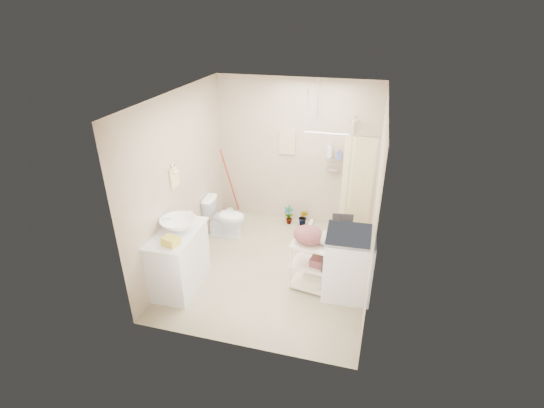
# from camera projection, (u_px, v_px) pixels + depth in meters

# --- Properties ---
(floor) EXTENTS (3.20, 3.20, 0.00)m
(floor) POSITION_uv_depth(u_px,v_px,m) (272.00, 268.00, 6.06)
(floor) COLOR tan
(floor) RESTS_ON ground
(ceiling) EXTENTS (2.80, 3.20, 0.04)m
(ceiling) POSITION_uv_depth(u_px,v_px,m) (272.00, 97.00, 4.89)
(ceiling) COLOR silver
(ceiling) RESTS_ON ground
(wall_back) EXTENTS (2.80, 0.04, 2.60)m
(wall_back) POSITION_uv_depth(u_px,v_px,m) (296.00, 154.00, 6.86)
(wall_back) COLOR #C3B197
(wall_back) RESTS_ON ground
(wall_front) EXTENTS (2.80, 0.04, 2.60)m
(wall_front) POSITION_uv_depth(u_px,v_px,m) (233.00, 254.00, 4.10)
(wall_front) COLOR #C3B197
(wall_front) RESTS_ON ground
(wall_left) EXTENTS (0.04, 3.20, 2.60)m
(wall_left) POSITION_uv_depth(u_px,v_px,m) (181.00, 181.00, 5.80)
(wall_left) COLOR #C3B197
(wall_left) RESTS_ON ground
(wall_right) EXTENTS (0.04, 3.20, 2.60)m
(wall_right) POSITION_uv_depth(u_px,v_px,m) (375.00, 203.00, 5.16)
(wall_right) COLOR #C3B197
(wall_right) RESTS_ON ground
(vanity) EXTENTS (0.59, 1.02, 0.88)m
(vanity) POSITION_uv_depth(u_px,v_px,m) (179.00, 259.00, 5.50)
(vanity) COLOR silver
(vanity) RESTS_ON ground
(sink) EXTENTS (0.62, 0.62, 0.17)m
(sink) POSITION_uv_depth(u_px,v_px,m) (179.00, 224.00, 5.32)
(sink) COLOR white
(sink) RESTS_ON vanity
(counter_basket) EXTENTS (0.23, 0.20, 0.11)m
(counter_basket) POSITION_uv_depth(u_px,v_px,m) (171.00, 241.00, 5.00)
(counter_basket) COLOR gold
(counter_basket) RESTS_ON vanity
(floor_basket) EXTENTS (0.31, 0.27, 0.14)m
(floor_basket) POSITION_uv_depth(u_px,v_px,m) (179.00, 295.00, 5.39)
(floor_basket) COLOR gold
(floor_basket) RESTS_ON ground
(toilet) EXTENTS (0.71, 0.42, 0.70)m
(toilet) POSITION_uv_depth(u_px,v_px,m) (225.00, 217.00, 6.79)
(toilet) COLOR white
(toilet) RESTS_ON ground
(mop) EXTENTS (0.14, 0.14, 1.35)m
(mop) POSITION_uv_depth(u_px,v_px,m) (228.00, 183.00, 7.29)
(mop) COLOR #A42921
(mop) RESTS_ON ground
(potted_plant_a) EXTENTS (0.20, 0.14, 0.36)m
(potted_plant_a) POSITION_uv_depth(u_px,v_px,m) (289.00, 215.00, 7.21)
(potted_plant_a) COLOR brown
(potted_plant_a) RESTS_ON ground
(potted_plant_b) EXTENTS (0.22, 0.19, 0.33)m
(potted_plant_b) POSITION_uv_depth(u_px,v_px,m) (303.00, 217.00, 7.16)
(potted_plant_b) COLOR #9C5D37
(potted_plant_b) RESTS_ON ground
(hanging_towel) EXTENTS (0.28, 0.03, 0.42)m
(hanging_towel) POSITION_uv_depth(u_px,v_px,m) (287.00, 142.00, 6.78)
(hanging_towel) COLOR beige
(hanging_towel) RESTS_ON wall_back
(towel_ring) EXTENTS (0.04, 0.22, 0.34)m
(towel_ring) POSITION_uv_depth(u_px,v_px,m) (174.00, 176.00, 5.54)
(towel_ring) COLOR #F6E495
(towel_ring) RESTS_ON wall_left
(tp_holder) EXTENTS (0.08, 0.12, 0.14)m
(tp_holder) POSITION_uv_depth(u_px,v_px,m) (188.00, 214.00, 6.09)
(tp_holder) COLOR white
(tp_holder) RESTS_ON wall_left
(shower) EXTENTS (1.10, 1.10, 2.10)m
(shower) POSITION_uv_depth(u_px,v_px,m) (340.00, 184.00, 6.30)
(shower) COLOR white
(shower) RESTS_ON ground
(shampoo_bottle_a) EXTENTS (0.12, 0.12, 0.27)m
(shampoo_bottle_a) POSITION_uv_depth(u_px,v_px,m) (330.00, 150.00, 6.57)
(shampoo_bottle_a) COLOR silver
(shampoo_bottle_a) RESTS_ON shower
(shampoo_bottle_b) EXTENTS (0.09, 0.09, 0.16)m
(shampoo_bottle_b) POSITION_uv_depth(u_px,v_px,m) (339.00, 154.00, 6.57)
(shampoo_bottle_b) COLOR #495CB0
(shampoo_bottle_b) RESTS_ON shower
(washing_machine) EXTENTS (0.67, 0.69, 0.94)m
(washing_machine) POSITION_uv_depth(u_px,v_px,m) (348.00, 263.00, 5.37)
(washing_machine) COLOR white
(washing_machine) RESTS_ON ground
(laundry_rack) EXTENTS (0.69, 0.47, 0.89)m
(laundry_rack) POSITION_uv_depth(u_px,v_px,m) (315.00, 262.00, 5.45)
(laundry_rack) COLOR #EFE4CE
(laundry_rack) RESTS_ON ground
(ironing_board) EXTENTS (0.31, 0.20, 1.07)m
(ironing_board) POSITION_uv_depth(u_px,v_px,m) (339.00, 249.00, 5.56)
(ironing_board) COLOR black
(ironing_board) RESTS_ON ground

